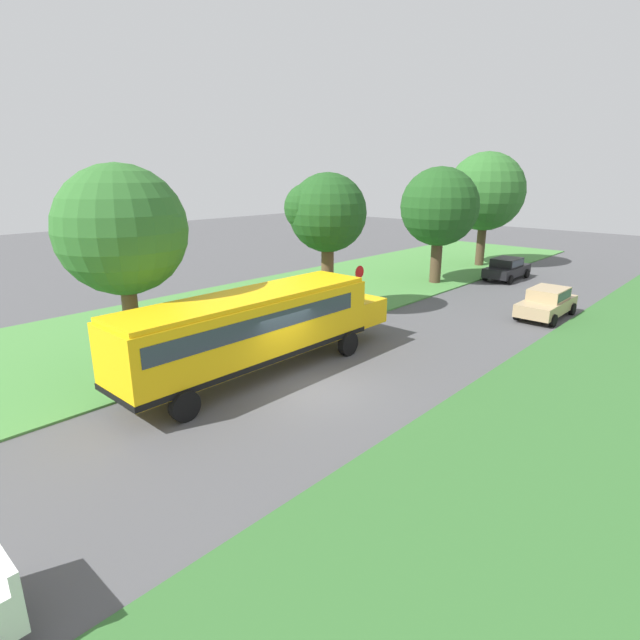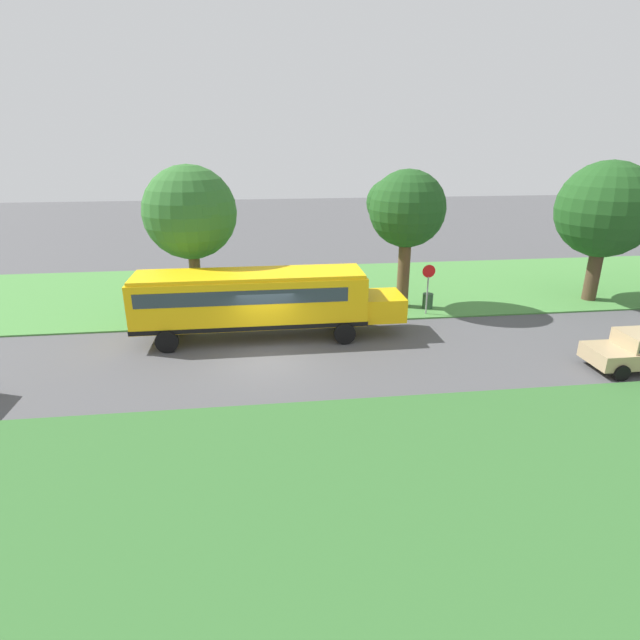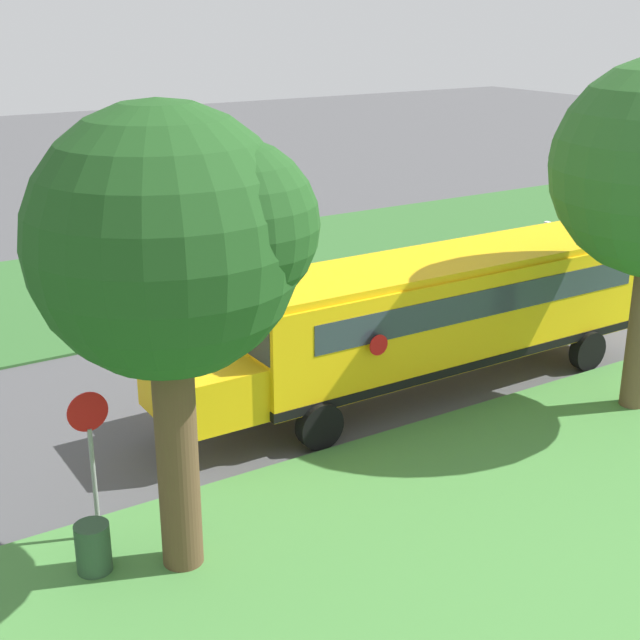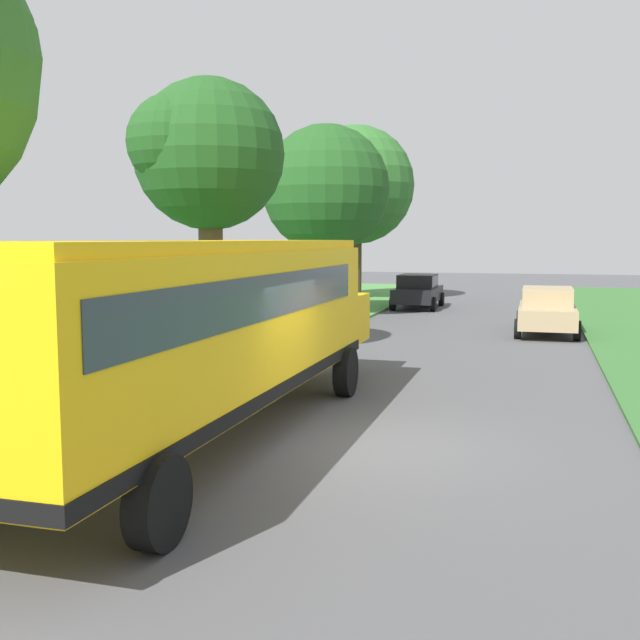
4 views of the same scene
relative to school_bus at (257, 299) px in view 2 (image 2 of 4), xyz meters
The scene contains 9 objects.
ground_plane 3.18m from the school_bus, ahead, with size 120.00×120.00×0.00m, color #4C4C4F.
grass_verge 7.74m from the school_bus, behind, with size 12.00×80.00×0.08m, color #47843D.
grass_far_side 11.67m from the school_bus, ahead, with size 10.00×80.00×0.07m, color #33662D.
school_bus is the anchor object (origin of this frame).
oak_tree_beside_bus 5.62m from the school_bus, 137.17° to the right, with size 4.58×4.58×7.72m.
oak_tree_roadside_mid 9.28m from the school_bus, 114.95° to the left, with size 4.00×4.03×7.42m.
oak_tree_far_end 19.84m from the school_bus, 100.62° to the left, with size 5.20×5.20×7.81m.
stop_sign 9.11m from the school_bus, 103.28° to the left, with size 0.08×0.68×2.74m.
trash_bin 9.83m from the school_bus, 107.91° to the left, with size 0.56×0.56×0.90m, color #2D4C33.
Camera 2 is at (19.55, -0.18, 8.84)m, focal length 28.00 mm.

